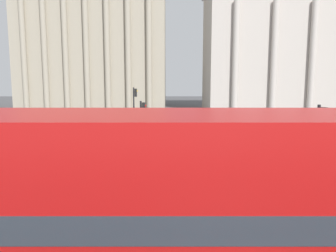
{
  "coord_description": "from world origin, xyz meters",
  "views": [
    {
      "loc": [
        -1.12,
        -2.22,
        4.67
      ],
      "look_at": [
        -1.08,
        15.78,
        2.2
      ],
      "focal_mm": 35.0,
      "sensor_mm": 36.0,
      "label": 1
    }
  ],
  "objects_px": {
    "traffic_light_mid": "(142,119)",
    "car_black": "(299,129)",
    "plaza_building_left": "(96,36)",
    "plaza_building_right": "(313,51)",
    "traffic_light_near": "(318,140)",
    "traffic_light_far": "(134,104)",
    "pedestrian_black": "(287,124)",
    "pedestrian_grey": "(225,125)",
    "pedestrian_blue": "(222,133)",
    "pedestrian_yellow": "(261,118)",
    "double_decker_bus": "(241,214)",
    "car_white": "(243,125)"
  },
  "relations": [
    {
      "from": "traffic_light_near",
      "to": "pedestrian_black",
      "type": "height_order",
      "value": "traffic_light_near"
    },
    {
      "from": "plaza_building_right",
      "to": "car_black",
      "type": "height_order",
      "value": "plaza_building_right"
    },
    {
      "from": "car_black",
      "to": "plaza_building_left",
      "type": "bearing_deg",
      "value": -112.35
    },
    {
      "from": "pedestrian_yellow",
      "to": "pedestrian_blue",
      "type": "xyz_separation_m",
      "value": [
        -5.8,
        -10.64,
        0.09
      ]
    },
    {
      "from": "plaza_building_left",
      "to": "traffic_light_far",
      "type": "distance_m",
      "value": 34.02
    },
    {
      "from": "traffic_light_near",
      "to": "traffic_light_mid",
      "type": "height_order",
      "value": "traffic_light_near"
    },
    {
      "from": "plaza_building_left",
      "to": "pedestrian_blue",
      "type": "distance_m",
      "value": 41.58
    },
    {
      "from": "double_decker_bus",
      "to": "pedestrian_blue",
      "type": "bearing_deg",
      "value": 80.33
    },
    {
      "from": "plaza_building_left",
      "to": "plaza_building_right",
      "type": "height_order",
      "value": "plaza_building_left"
    },
    {
      "from": "traffic_light_mid",
      "to": "car_black",
      "type": "xyz_separation_m",
      "value": [
        12.65,
        6.14,
        -1.55
      ]
    },
    {
      "from": "car_white",
      "to": "pedestrian_grey",
      "type": "bearing_deg",
      "value": -111.04
    },
    {
      "from": "double_decker_bus",
      "to": "car_white",
      "type": "distance_m",
      "value": 24.72
    },
    {
      "from": "plaza_building_left",
      "to": "pedestrian_blue",
      "type": "relative_size",
      "value": 14.58
    },
    {
      "from": "traffic_light_mid",
      "to": "pedestrian_blue",
      "type": "xyz_separation_m",
      "value": [
        5.59,
        2.3,
        -1.25
      ]
    },
    {
      "from": "traffic_light_mid",
      "to": "traffic_light_far",
      "type": "height_order",
      "value": "traffic_light_far"
    },
    {
      "from": "traffic_light_far",
      "to": "pedestrian_blue",
      "type": "xyz_separation_m",
      "value": [
        6.84,
        -5.27,
        -1.68
      ]
    },
    {
      "from": "plaza_building_left",
      "to": "car_black",
      "type": "relative_size",
      "value": 6.04
    },
    {
      "from": "plaza_building_right",
      "to": "pedestrian_blue",
      "type": "bearing_deg",
      "value": -122.77
    },
    {
      "from": "double_decker_bus",
      "to": "pedestrian_blue",
      "type": "relative_size",
      "value": 5.83
    },
    {
      "from": "plaza_building_right",
      "to": "traffic_light_near",
      "type": "height_order",
      "value": "plaza_building_right"
    },
    {
      "from": "plaza_building_right",
      "to": "traffic_light_far",
      "type": "xyz_separation_m",
      "value": [
        -25.82,
        -24.22,
        -6.76
      ]
    },
    {
      "from": "double_decker_bus",
      "to": "car_black",
      "type": "bearing_deg",
      "value": 64.44
    },
    {
      "from": "traffic_light_near",
      "to": "traffic_light_mid",
      "type": "bearing_deg",
      "value": 129.78
    },
    {
      "from": "traffic_light_mid",
      "to": "traffic_light_far",
      "type": "bearing_deg",
      "value": 99.33
    },
    {
      "from": "pedestrian_black",
      "to": "traffic_light_mid",
      "type": "bearing_deg",
      "value": -104.85
    },
    {
      "from": "traffic_light_near",
      "to": "car_black",
      "type": "relative_size",
      "value": 0.91
    },
    {
      "from": "plaza_building_left",
      "to": "car_black",
      "type": "distance_m",
      "value": 41.91
    },
    {
      "from": "car_black",
      "to": "pedestrian_black",
      "type": "distance_m",
      "value": 1.66
    },
    {
      "from": "traffic_light_far",
      "to": "traffic_light_near",
      "type": "bearing_deg",
      "value": -62.38
    },
    {
      "from": "traffic_light_mid",
      "to": "pedestrian_black",
      "type": "relative_size",
      "value": 2.05
    },
    {
      "from": "plaza_building_right",
      "to": "pedestrian_blue",
      "type": "height_order",
      "value": "plaza_building_right"
    },
    {
      "from": "traffic_light_far",
      "to": "pedestrian_yellow",
      "type": "height_order",
      "value": "traffic_light_far"
    },
    {
      "from": "pedestrian_black",
      "to": "plaza_building_right",
      "type": "bearing_deg",
      "value": 105.77
    },
    {
      "from": "plaza_building_left",
      "to": "car_black",
      "type": "height_order",
      "value": "plaza_building_left"
    },
    {
      "from": "traffic_light_near",
      "to": "pedestrian_yellow",
      "type": "bearing_deg",
      "value": 79.4
    },
    {
      "from": "plaza_building_right",
      "to": "traffic_light_mid",
      "type": "distance_m",
      "value": 40.83
    },
    {
      "from": "car_black",
      "to": "car_white",
      "type": "distance_m",
      "value": 4.83
    },
    {
      "from": "plaza_building_left",
      "to": "car_white",
      "type": "height_order",
      "value": "plaza_building_left"
    },
    {
      "from": "traffic_light_mid",
      "to": "pedestrian_grey",
      "type": "xyz_separation_m",
      "value": [
        6.43,
        5.94,
        -1.19
      ]
    },
    {
      "from": "double_decker_bus",
      "to": "traffic_light_far",
      "type": "distance_m",
      "value": 23.18
    },
    {
      "from": "pedestrian_yellow",
      "to": "pedestrian_black",
      "type": "bearing_deg",
      "value": 29.03
    },
    {
      "from": "double_decker_bus",
      "to": "pedestrian_black",
      "type": "relative_size",
      "value": 6.09
    },
    {
      "from": "plaza_building_right",
      "to": "car_black",
      "type": "xyz_separation_m",
      "value": [
        -11.93,
        -25.65,
        -8.74
      ]
    },
    {
      "from": "traffic_light_near",
      "to": "traffic_light_far",
      "type": "distance_m",
      "value": 18.48
    },
    {
      "from": "plaza_building_right",
      "to": "pedestrian_black",
      "type": "xyz_separation_m",
      "value": [
        -12.32,
        -24.06,
        -8.48
      ]
    },
    {
      "from": "plaza_building_left",
      "to": "car_white",
      "type": "distance_m",
      "value": 37.63
    },
    {
      "from": "traffic_light_mid",
      "to": "traffic_light_far",
      "type": "relative_size",
      "value": 0.83
    },
    {
      "from": "plaza_building_left",
      "to": "pedestrian_grey",
      "type": "xyz_separation_m",
      "value": [
        17.43,
        -32.66,
        -11.62
      ]
    },
    {
      "from": "plaza_building_left",
      "to": "car_white",
      "type": "relative_size",
      "value": 6.04
    },
    {
      "from": "plaza_building_right",
      "to": "pedestrian_black",
      "type": "bearing_deg",
      "value": -117.11
    }
  ]
}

